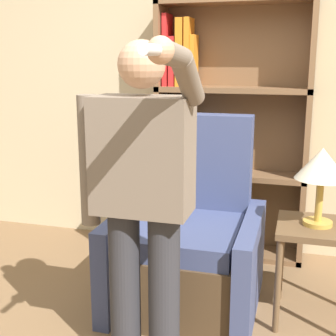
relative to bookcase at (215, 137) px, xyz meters
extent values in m
cube|color=beige|center=(-0.03, 0.16, 0.48)|extent=(8.00, 0.06, 2.80)
cube|color=brown|center=(-0.42, -0.02, 0.04)|extent=(0.04, 0.28, 1.93)
cube|color=brown|center=(0.68, -0.02, 0.04)|extent=(0.04, 0.28, 1.93)
cube|color=brown|center=(0.13, 0.11, 0.04)|extent=(1.14, 0.01, 1.93)
cube|color=brown|center=(0.13, -0.02, -0.90)|extent=(1.14, 0.28, 0.04)
cube|color=brown|center=(0.13, -0.02, -0.28)|extent=(1.14, 0.28, 0.04)
cube|color=brown|center=(0.13, -0.02, 0.36)|extent=(1.14, 0.28, 0.04)
cube|color=brown|center=(0.13, -0.02, 0.99)|extent=(1.14, 0.28, 0.04)
cube|color=#337070|center=(-0.36, -0.02, -0.64)|extent=(0.05, 0.18, 0.48)
cube|color=white|center=(-0.31, -0.02, -0.64)|extent=(0.04, 0.19, 0.49)
cube|color=red|center=(-0.26, -0.02, -0.61)|extent=(0.04, 0.23, 0.54)
cube|color=#9E7A47|center=(-0.22, -0.02, -0.68)|extent=(0.03, 0.23, 0.40)
cube|color=orange|center=(-0.17, -0.02, -0.60)|extent=(0.05, 0.16, 0.56)
cube|color=#238438|center=(-0.11, -0.02, -0.70)|extent=(0.04, 0.18, 0.37)
cube|color=gold|center=(-0.37, -0.02, -0.03)|extent=(0.04, 0.22, 0.46)
cube|color=orange|center=(-0.32, -0.02, 0.01)|extent=(0.05, 0.17, 0.53)
cube|color=black|center=(-0.27, -0.02, 0.02)|extent=(0.03, 0.23, 0.57)
cube|color=#238438|center=(-0.23, -0.02, -0.08)|extent=(0.03, 0.22, 0.37)
cube|color=#1E47B2|center=(-0.19, -0.02, -0.04)|extent=(0.05, 0.22, 0.45)
cube|color=red|center=(-0.37, -0.02, 0.65)|extent=(0.03, 0.18, 0.53)
cube|color=red|center=(-0.32, -0.02, 0.57)|extent=(0.04, 0.17, 0.36)
cube|color=orange|center=(-0.26, -0.02, 0.63)|extent=(0.05, 0.18, 0.49)
cube|color=orange|center=(-0.20, -0.02, 0.63)|extent=(0.04, 0.19, 0.50)
cube|color=orange|center=(-0.17, -0.02, 0.57)|extent=(0.03, 0.16, 0.37)
cube|color=#4C3823|center=(0.00, -0.90, -0.71)|extent=(0.68, 0.81, 0.42)
cube|color=#3D4770|center=(0.00, -0.94, -0.44)|extent=(0.64, 0.69, 0.12)
cube|color=#3D4770|center=(0.00, -0.53, -0.24)|extent=(0.68, 0.16, 0.95)
cube|color=#3D4770|center=(-0.39, -0.90, -0.63)|extent=(0.10, 0.89, 0.59)
cube|color=#3D4770|center=(0.39, -0.90, -0.63)|extent=(0.10, 0.89, 0.59)
cylinder|color=#2D2D33|center=(-0.14, -1.57, -0.51)|extent=(0.15, 0.15, 0.82)
cylinder|color=#2D2D33|center=(0.06, -1.57, -0.51)|extent=(0.15, 0.15, 0.82)
cube|color=#756656|center=(-0.04, -1.57, 0.16)|extent=(0.44, 0.24, 0.53)
sphere|color=tan|center=(-0.04, -1.57, 0.56)|extent=(0.21, 0.21, 0.21)
cylinder|color=#756656|center=(-0.31, -1.57, 0.12)|extent=(0.09, 0.09, 0.61)
cylinder|color=#756656|center=(0.19, -1.68, 0.51)|extent=(0.09, 0.28, 0.23)
cylinder|color=#756656|center=(0.19, -1.93, 0.60)|extent=(0.08, 0.27, 0.10)
sphere|color=tan|center=(0.19, -2.06, 0.61)|extent=(0.09, 0.09, 0.09)
cylinder|color=white|center=(0.19, -2.15, 0.61)|extent=(0.04, 0.15, 0.04)
cube|color=brown|center=(0.76, -0.86, -0.35)|extent=(0.44, 0.44, 0.04)
cylinder|color=brown|center=(0.56, -1.06, -0.64)|extent=(0.04, 0.04, 0.55)
cylinder|color=brown|center=(0.56, -0.67, -0.64)|extent=(0.04, 0.04, 0.55)
cylinder|color=gold|center=(0.76, -0.86, -0.32)|extent=(0.16, 0.16, 0.02)
cylinder|color=gold|center=(0.76, -0.86, -0.18)|extent=(0.04, 0.04, 0.24)
cone|color=beige|center=(0.76, -0.86, 0.02)|extent=(0.29, 0.29, 0.17)
camera|label=1|loc=(0.63, -3.50, 0.59)|focal=50.00mm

